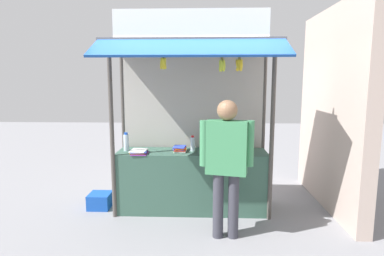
{
  "coord_description": "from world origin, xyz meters",
  "views": [
    {
      "loc": [
        0.17,
        -4.56,
        1.93
      ],
      "look_at": [
        0.0,
        0.0,
        1.25
      ],
      "focal_mm": 29.58,
      "sensor_mm": 36.0,
      "label": 1
    }
  ],
  "objects_px": {
    "water_bottle_left": "(193,144)",
    "banana_bunch_leftmost": "(239,65)",
    "magazine_stack_center": "(180,149)",
    "vendor_person": "(227,156)",
    "water_bottle_back_right": "(224,141)",
    "banana_bunch_inner_left": "(163,63)",
    "plastic_crate": "(100,201)",
    "water_bottle_far_left": "(126,142)",
    "banana_bunch_inner_right": "(222,65)",
    "water_bottle_mid_left": "(228,145)",
    "water_bottle_right": "(233,141)",
    "magazine_stack_far_right": "(139,152)"
  },
  "relations": [
    {
      "from": "magazine_stack_center",
      "to": "vendor_person",
      "type": "height_order",
      "value": "vendor_person"
    },
    {
      "from": "water_bottle_left",
      "to": "banana_bunch_inner_right",
      "type": "distance_m",
      "value": 1.26
    },
    {
      "from": "banana_bunch_inner_right",
      "to": "magazine_stack_far_right",
      "type": "bearing_deg",
      "value": 168.96
    },
    {
      "from": "water_bottle_back_right",
      "to": "plastic_crate",
      "type": "relative_size",
      "value": 0.89
    },
    {
      "from": "banana_bunch_inner_right",
      "to": "vendor_person",
      "type": "height_order",
      "value": "banana_bunch_inner_right"
    },
    {
      "from": "magazine_stack_far_right",
      "to": "banana_bunch_inner_right",
      "type": "bearing_deg",
      "value": -11.04
    },
    {
      "from": "magazine_stack_far_right",
      "to": "magazine_stack_center",
      "type": "relative_size",
      "value": 1.11
    },
    {
      "from": "water_bottle_right",
      "to": "magazine_stack_center",
      "type": "distance_m",
      "value": 0.8
    },
    {
      "from": "magazine_stack_far_right",
      "to": "banana_bunch_leftmost",
      "type": "relative_size",
      "value": 1.0
    },
    {
      "from": "water_bottle_back_right",
      "to": "banana_bunch_inner_right",
      "type": "xyz_separation_m",
      "value": [
        -0.07,
        -0.53,
        1.1
      ]
    },
    {
      "from": "magazine_stack_center",
      "to": "banana_bunch_leftmost",
      "type": "height_order",
      "value": "banana_bunch_leftmost"
    },
    {
      "from": "banana_bunch_inner_right",
      "to": "banana_bunch_inner_left",
      "type": "relative_size",
      "value": 1.12
    },
    {
      "from": "water_bottle_far_left",
      "to": "water_bottle_mid_left",
      "type": "height_order",
      "value": "water_bottle_far_left"
    },
    {
      "from": "magazine_stack_center",
      "to": "banana_bunch_inner_left",
      "type": "height_order",
      "value": "banana_bunch_inner_left"
    },
    {
      "from": "water_bottle_right",
      "to": "water_bottle_far_left",
      "type": "height_order",
      "value": "water_bottle_right"
    },
    {
      "from": "water_bottle_back_right",
      "to": "banana_bunch_leftmost",
      "type": "height_order",
      "value": "banana_bunch_leftmost"
    },
    {
      "from": "magazine_stack_center",
      "to": "vendor_person",
      "type": "bearing_deg",
      "value": -53.01
    },
    {
      "from": "water_bottle_back_right",
      "to": "water_bottle_right",
      "type": "bearing_deg",
      "value": -26.01
    },
    {
      "from": "magazine_stack_far_right",
      "to": "plastic_crate",
      "type": "bearing_deg",
      "value": 165.01
    },
    {
      "from": "water_bottle_right",
      "to": "water_bottle_mid_left",
      "type": "bearing_deg",
      "value": -143.19
    },
    {
      "from": "water_bottle_right",
      "to": "water_bottle_left",
      "type": "distance_m",
      "value": 0.61
    },
    {
      "from": "water_bottle_right",
      "to": "magazine_stack_center",
      "type": "bearing_deg",
      "value": -174.2
    },
    {
      "from": "magazine_stack_far_right",
      "to": "banana_bunch_inner_left",
      "type": "height_order",
      "value": "banana_bunch_inner_left"
    },
    {
      "from": "water_bottle_far_left",
      "to": "vendor_person",
      "type": "xyz_separation_m",
      "value": [
        1.43,
        -0.85,
        0.0
      ]
    },
    {
      "from": "banana_bunch_inner_right",
      "to": "vendor_person",
      "type": "bearing_deg",
      "value": -84.34
    },
    {
      "from": "water_bottle_right",
      "to": "water_bottle_mid_left",
      "type": "relative_size",
      "value": 1.34
    },
    {
      "from": "water_bottle_right",
      "to": "magazine_stack_center",
      "type": "relative_size",
      "value": 1.14
    },
    {
      "from": "water_bottle_left",
      "to": "magazine_stack_center",
      "type": "xyz_separation_m",
      "value": [
        -0.19,
        -0.04,
        -0.07
      ]
    },
    {
      "from": "water_bottle_left",
      "to": "banana_bunch_inner_right",
      "type": "bearing_deg",
      "value": -47.35
    },
    {
      "from": "vendor_person",
      "to": "water_bottle_right",
      "type": "bearing_deg",
      "value": 92.25
    },
    {
      "from": "water_bottle_mid_left",
      "to": "vendor_person",
      "type": "relative_size",
      "value": 0.13
    },
    {
      "from": "water_bottle_far_left",
      "to": "banana_bunch_leftmost",
      "type": "distance_m",
      "value": 1.99
    },
    {
      "from": "magazine_stack_center",
      "to": "banana_bunch_inner_left",
      "type": "relative_size",
      "value": 0.98
    },
    {
      "from": "magazine_stack_center",
      "to": "plastic_crate",
      "type": "relative_size",
      "value": 0.81
    },
    {
      "from": "banana_bunch_inner_left",
      "to": "plastic_crate",
      "type": "xyz_separation_m",
      "value": [
        -1.05,
        0.4,
        -2.05
      ]
    },
    {
      "from": "water_bottle_left",
      "to": "banana_bunch_inner_right",
      "type": "height_order",
      "value": "banana_bunch_inner_right"
    },
    {
      "from": "water_bottle_back_right",
      "to": "water_bottle_left",
      "type": "bearing_deg",
      "value": -167.59
    },
    {
      "from": "water_bottle_right",
      "to": "water_bottle_left",
      "type": "xyz_separation_m",
      "value": [
        -0.61,
        -0.04,
        -0.03
      ]
    },
    {
      "from": "water_bottle_right",
      "to": "magazine_stack_far_right",
      "type": "height_order",
      "value": "water_bottle_right"
    },
    {
      "from": "water_bottle_far_left",
      "to": "water_bottle_left",
      "type": "relative_size",
      "value": 1.19
    },
    {
      "from": "magazine_stack_far_right",
      "to": "plastic_crate",
      "type": "xyz_separation_m",
      "value": [
        -0.66,
        0.18,
        -0.81
      ]
    },
    {
      "from": "water_bottle_right",
      "to": "water_bottle_far_left",
      "type": "relative_size",
      "value": 1.08
    },
    {
      "from": "water_bottle_back_right",
      "to": "banana_bunch_inner_left",
      "type": "xyz_separation_m",
      "value": [
        -0.84,
        -0.53,
        1.13
      ]
    },
    {
      "from": "water_bottle_left",
      "to": "water_bottle_mid_left",
      "type": "bearing_deg",
      "value": -2.65
    },
    {
      "from": "water_bottle_far_left",
      "to": "water_bottle_back_right",
      "type": "bearing_deg",
      "value": 5.01
    },
    {
      "from": "magazine_stack_far_right",
      "to": "banana_bunch_inner_left",
      "type": "distance_m",
      "value": 1.31
    },
    {
      "from": "water_bottle_left",
      "to": "banana_bunch_leftmost",
      "type": "relative_size",
      "value": 0.79
    },
    {
      "from": "water_bottle_left",
      "to": "banana_bunch_inner_left",
      "type": "xyz_separation_m",
      "value": [
        -0.37,
        -0.43,
        1.15
      ]
    },
    {
      "from": "water_bottle_right",
      "to": "banana_bunch_inner_left",
      "type": "height_order",
      "value": "banana_bunch_inner_left"
    },
    {
      "from": "water_bottle_back_right",
      "to": "banana_bunch_inner_right",
      "type": "height_order",
      "value": "banana_bunch_inner_right"
    }
  ]
}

